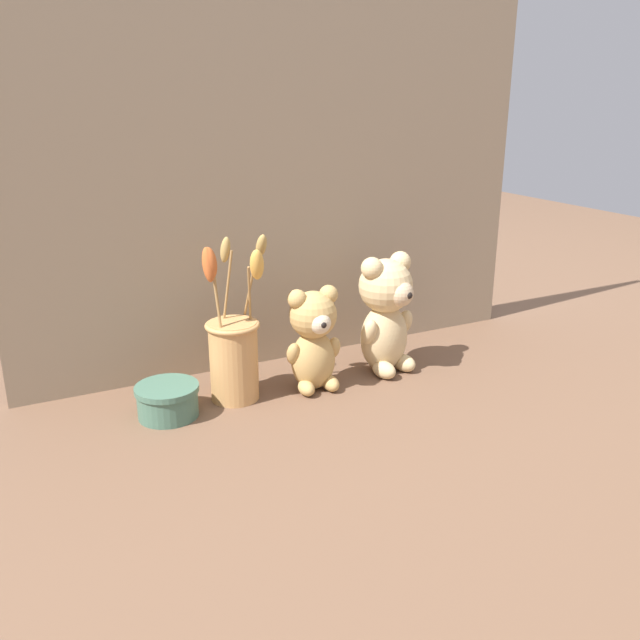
# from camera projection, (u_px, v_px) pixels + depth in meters

# --- Properties ---
(ground_plane) EXTENTS (4.00, 4.00, 0.00)m
(ground_plane) POSITION_uv_depth(u_px,v_px,m) (325.00, 386.00, 1.25)
(ground_plane) COLOR brown
(backdrop_wall) EXTENTS (1.05, 0.02, 0.77)m
(backdrop_wall) POSITION_uv_depth(u_px,v_px,m) (284.00, 164.00, 1.26)
(backdrop_wall) COLOR gray
(backdrop_wall) RESTS_ON ground
(teddy_bear_large) EXTENTS (0.13, 0.12, 0.23)m
(teddy_bear_large) POSITION_uv_depth(u_px,v_px,m) (386.00, 312.00, 1.28)
(teddy_bear_large) COLOR #DBBC84
(teddy_bear_large) RESTS_ON ground
(teddy_bear_medium) EXTENTS (0.10, 0.10, 0.19)m
(teddy_bear_medium) POSITION_uv_depth(u_px,v_px,m) (313.00, 337.00, 1.20)
(teddy_bear_medium) COLOR tan
(teddy_bear_medium) RESTS_ON ground
(flower_vase) EXTENTS (0.12, 0.09, 0.29)m
(flower_vase) POSITION_uv_depth(u_px,v_px,m) (234.00, 349.00, 1.17)
(flower_vase) COLOR tan
(flower_vase) RESTS_ON ground
(decorative_tin_tall) EXTENTS (0.11, 0.11, 0.06)m
(decorative_tin_tall) POSITION_uv_depth(u_px,v_px,m) (168.00, 401.00, 1.12)
(decorative_tin_tall) COLOR #47705B
(decorative_tin_tall) RESTS_ON ground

